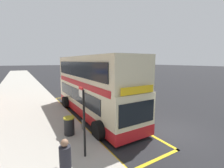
# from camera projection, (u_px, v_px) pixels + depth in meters

# --- Properties ---
(ground_plane) EXTENTS (260.00, 260.00, 0.00)m
(ground_plane) POSITION_uv_depth(u_px,v_px,m) (55.00, 79.00, 35.82)
(ground_plane) COLOR black
(pavement_near) EXTENTS (6.00, 76.00, 0.14)m
(pavement_near) POSITION_uv_depth(u_px,v_px,m) (20.00, 80.00, 32.23)
(pavement_near) COLOR #A39E93
(pavement_near) RESTS_ON ground
(double_decker_bus) EXTENTS (3.15, 10.16, 4.40)m
(double_decker_bus) POSITION_uv_depth(u_px,v_px,m) (93.00, 88.00, 11.56)
(double_decker_bus) COLOR beige
(double_decker_bus) RESTS_ON ground
(bus_bay_markings) EXTENTS (2.95, 13.43, 0.01)m
(bus_bay_markings) POSITION_uv_depth(u_px,v_px,m) (91.00, 114.00, 12.02)
(bus_bay_markings) COLOR gold
(bus_bay_markings) RESTS_ON ground
(bus_stop_sign) EXTENTS (0.09, 0.51, 2.87)m
(bus_stop_sign) POSITION_uv_depth(u_px,v_px,m) (83.00, 117.00, 6.26)
(bus_stop_sign) COLOR black
(bus_stop_sign) RESTS_ON pavement_near
(parked_car_grey_kerbside) EXTENTS (2.09, 4.20, 1.62)m
(parked_car_grey_kerbside) POSITION_uv_depth(u_px,v_px,m) (97.00, 79.00, 28.00)
(parked_car_grey_kerbside) COLOR slate
(parked_car_grey_kerbside) RESTS_ON ground
(pedestrian_waiting_near_sign) EXTENTS (0.34, 0.34, 1.71)m
(pedestrian_waiting_near_sign) POSITION_uv_depth(u_px,v_px,m) (66.00, 164.00, 4.52)
(pedestrian_waiting_near_sign) COLOR black
(pedestrian_waiting_near_sign) RESTS_ON pavement_near
(litter_bin) EXTENTS (0.57, 0.57, 0.98)m
(litter_bin) POSITION_uv_depth(u_px,v_px,m) (69.00, 126.00, 8.27)
(litter_bin) COLOR black
(litter_bin) RESTS_ON pavement_near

